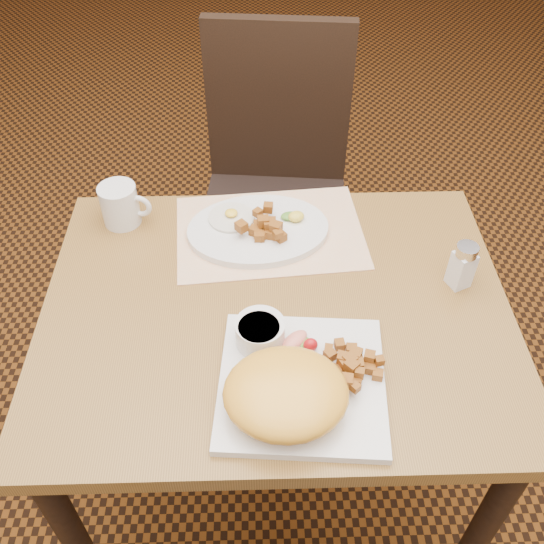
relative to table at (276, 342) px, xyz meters
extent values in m
plane|color=black|center=(0.00, 0.00, -0.64)|extent=(8.00, 8.00, 0.00)
cube|color=olive|center=(0.00, 0.00, 0.09)|extent=(0.90, 0.70, 0.03)
cylinder|color=black|center=(0.40, -0.30, -0.28)|extent=(0.05, 0.05, 0.71)
cylinder|color=black|center=(-0.40, 0.30, -0.28)|extent=(0.05, 0.05, 0.71)
cylinder|color=black|center=(0.40, 0.30, -0.28)|extent=(0.05, 0.05, 0.71)
cube|color=black|center=(0.01, 0.62, -0.19)|extent=(0.46, 0.46, 0.05)
cylinder|color=black|center=(0.21, 0.78, -0.43)|extent=(0.04, 0.04, 0.42)
cylinder|color=black|center=(0.17, 0.42, -0.43)|extent=(0.04, 0.04, 0.42)
cylinder|color=black|center=(-0.15, 0.81, -0.43)|extent=(0.04, 0.04, 0.42)
cylinder|color=black|center=(-0.19, 0.46, -0.43)|extent=(0.04, 0.04, 0.42)
cube|color=black|center=(0.03, 0.82, 0.08)|extent=(0.42, 0.08, 0.50)
cube|color=white|center=(-0.01, 0.21, 0.11)|extent=(0.42, 0.31, 0.00)
cube|color=silver|center=(0.04, -0.18, 0.12)|extent=(0.30, 0.30, 0.02)
ellipsoid|color=yellow|center=(0.01, -0.23, 0.16)|extent=(0.20, 0.18, 0.07)
ellipsoid|color=yellow|center=(0.03, -0.25, 0.14)|extent=(0.08, 0.07, 0.03)
ellipsoid|color=yellow|center=(-0.05, -0.20, 0.14)|extent=(0.08, 0.07, 0.03)
cylinder|color=silver|center=(-0.03, -0.10, 0.15)|extent=(0.09, 0.09, 0.05)
cylinder|color=beige|center=(-0.03, -0.10, 0.17)|extent=(0.07, 0.07, 0.01)
ellipsoid|color=#387223|center=(0.04, -0.11, 0.13)|extent=(0.04, 0.03, 0.01)
ellipsoid|color=red|center=(0.06, -0.12, 0.14)|extent=(0.03, 0.02, 0.03)
ellipsoid|color=#F28C72|center=(0.03, -0.11, 0.14)|extent=(0.06, 0.06, 0.02)
cylinder|color=white|center=(-0.09, 0.24, 0.13)|extent=(0.10, 0.10, 0.01)
ellipsoid|color=yellow|center=(-0.09, 0.25, 0.14)|extent=(0.03, 0.03, 0.01)
ellipsoid|color=#387223|center=(0.04, 0.24, 0.13)|extent=(0.04, 0.03, 0.01)
ellipsoid|color=yellow|center=(0.05, 0.23, 0.14)|extent=(0.04, 0.04, 0.02)
cube|color=white|center=(0.36, 0.05, 0.15)|extent=(0.05, 0.05, 0.08)
cylinder|color=silver|center=(0.36, 0.05, 0.20)|extent=(0.06, 0.06, 0.02)
cylinder|color=silver|center=(-0.33, 0.26, 0.16)|extent=(0.08, 0.08, 0.09)
torus|color=silver|center=(-0.29, 0.25, 0.16)|extent=(0.06, 0.02, 0.05)
cube|color=#995718|center=(0.06, -0.15, 0.13)|extent=(0.03, 0.03, 0.02)
cube|color=#995718|center=(0.13, -0.17, 0.15)|extent=(0.02, 0.02, 0.02)
cube|color=#995718|center=(0.09, -0.14, 0.13)|extent=(0.02, 0.02, 0.02)
cube|color=#995718|center=(0.11, -0.20, 0.15)|extent=(0.02, 0.02, 0.02)
cube|color=#995718|center=(0.16, -0.17, 0.13)|extent=(0.02, 0.02, 0.01)
cube|color=#995718|center=(0.13, -0.15, 0.15)|extent=(0.03, 0.03, 0.02)
cube|color=#995718|center=(0.12, -0.18, 0.15)|extent=(0.02, 0.02, 0.01)
cube|color=#995718|center=(0.11, -0.16, 0.15)|extent=(0.02, 0.02, 0.02)
cube|color=#995718|center=(0.12, -0.18, 0.15)|extent=(0.03, 0.03, 0.02)
cube|color=#995718|center=(0.13, -0.16, 0.13)|extent=(0.03, 0.03, 0.02)
cube|color=#995718|center=(0.13, -0.19, 0.15)|extent=(0.02, 0.02, 0.02)
cube|color=#995718|center=(0.11, -0.15, 0.13)|extent=(0.02, 0.02, 0.01)
cube|color=#995718|center=(0.09, -0.12, 0.13)|extent=(0.02, 0.02, 0.01)
cube|color=#995718|center=(0.13, -0.13, 0.13)|extent=(0.02, 0.02, 0.02)
cube|color=#995718|center=(0.10, -0.17, 0.13)|extent=(0.03, 0.03, 0.02)
cube|color=#995718|center=(0.12, -0.18, 0.13)|extent=(0.02, 0.02, 0.02)
cube|color=#995718|center=(0.12, -0.16, 0.15)|extent=(0.02, 0.02, 0.01)
cube|color=#995718|center=(0.12, -0.17, 0.13)|extent=(0.02, 0.02, 0.02)
cube|color=#995718|center=(0.12, -0.16, 0.15)|extent=(0.03, 0.03, 0.02)
cube|color=#995718|center=(0.13, -0.19, 0.13)|extent=(0.03, 0.03, 0.02)
cube|color=#995718|center=(0.15, -0.15, 0.15)|extent=(0.02, 0.02, 0.02)
cube|color=#995718|center=(0.11, -0.17, 0.15)|extent=(0.02, 0.02, 0.02)
cube|color=#995718|center=(0.11, -0.12, 0.13)|extent=(0.02, 0.02, 0.02)
cube|color=#995718|center=(0.12, -0.21, 0.15)|extent=(0.02, 0.02, 0.01)
cube|color=#995718|center=(0.17, -0.18, 0.13)|extent=(0.02, 0.02, 0.02)
cube|color=#995718|center=(0.17, -0.16, 0.15)|extent=(0.02, 0.02, 0.01)
cube|color=#995718|center=(0.15, -0.17, 0.13)|extent=(0.02, 0.02, 0.02)
cube|color=#995718|center=(0.08, -0.17, 0.13)|extent=(0.02, 0.02, 0.02)
cube|color=#995718|center=(-0.04, 0.19, 0.14)|extent=(0.03, 0.03, 0.02)
cube|color=#995718|center=(0.00, 0.22, 0.14)|extent=(0.02, 0.02, 0.02)
cube|color=#995718|center=(0.01, 0.16, 0.15)|extent=(0.02, 0.02, 0.02)
cube|color=#995718|center=(-0.03, 0.17, 0.14)|extent=(0.03, 0.03, 0.02)
cube|color=#995718|center=(-0.07, 0.18, 0.16)|extent=(0.03, 0.03, 0.02)
cube|color=#995718|center=(-0.01, 0.19, 0.15)|extent=(0.02, 0.02, 0.02)
cube|color=#995718|center=(-0.03, 0.21, 0.14)|extent=(0.02, 0.02, 0.02)
cube|color=#995718|center=(-0.02, 0.20, 0.16)|extent=(0.03, 0.02, 0.02)
cube|color=#995718|center=(-0.03, 0.23, 0.15)|extent=(0.02, 0.02, 0.01)
cube|color=#995718|center=(-0.01, 0.25, 0.15)|extent=(0.02, 0.02, 0.02)
cube|color=#995718|center=(0.00, 0.18, 0.14)|extent=(0.03, 0.03, 0.02)
cube|color=#995718|center=(-0.03, 0.17, 0.14)|extent=(0.02, 0.02, 0.02)
cube|color=#995718|center=(0.00, 0.18, 0.15)|extent=(0.03, 0.03, 0.02)
cube|color=#995718|center=(0.01, 0.17, 0.14)|extent=(0.03, 0.03, 0.02)
camera|label=1|loc=(-0.03, -0.78, 0.98)|focal=40.00mm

